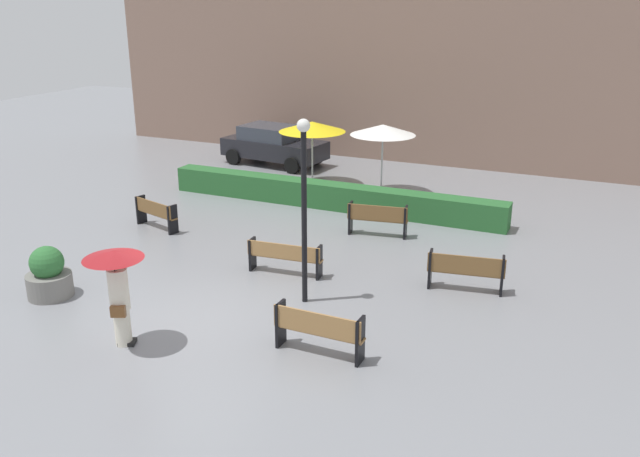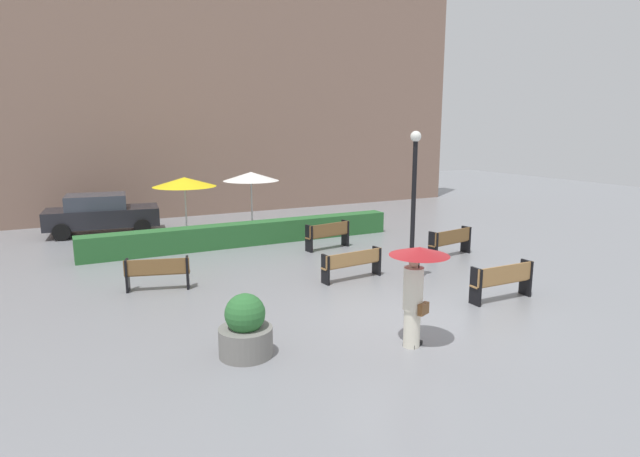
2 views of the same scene
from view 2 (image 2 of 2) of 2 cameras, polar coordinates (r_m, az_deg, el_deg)
The scene contains 14 objects.
ground_plane at distance 11.94m, azimuth 8.17°, elevation -9.55°, with size 60.00×60.00×0.00m, color gray.
bench_near_right at distance 13.48m, azimuth 19.39°, elevation -5.27°, with size 1.77×0.38×0.91m.
bench_mid_center at distance 14.47m, azimuth 3.60°, elevation -3.74°, with size 1.89×0.51×0.81m.
bench_back_row at distance 18.01m, azimuth 0.91°, elevation -0.57°, with size 1.73×0.63×0.92m.
bench_far_left at distance 14.15m, azimuth -17.36°, elevation -4.50°, with size 1.64×0.74×0.85m.
bench_far_right at distance 17.56m, azimuth 14.14°, elevation -1.28°, with size 1.77×0.63×0.89m.
pedestrian_with_umbrella at distance 10.02m, azimuth 10.47°, elevation -5.41°, with size 1.13×1.13×1.99m.
planter_pot at distance 9.88m, azimuth -8.16°, elevation -10.87°, with size 1.00×1.00×1.19m.
lamp_post at distance 13.73m, azimuth 10.23°, elevation 3.82°, with size 0.28×0.28×4.08m.
patio_umbrella_yellow at distance 20.25m, azimuth -14.62°, elevation 4.94°, with size 2.36×2.36×2.32m.
patio_umbrella_white at distance 20.94m, azimuth -7.56°, elevation 5.67°, with size 2.21×2.21×2.41m.
hedge_strip at distance 18.86m, azimuth -8.01°, elevation -0.57°, with size 11.30×0.70×0.81m, color #28602D.
building_facade at distance 25.97m, azimuth -12.92°, elevation 14.73°, with size 28.00×1.20×11.89m, color #846656.
parked_car at distance 22.29m, azimuth -22.83°, elevation 1.54°, with size 4.38×2.37×1.57m.
Camera 2 is at (-6.53, -9.08, 4.20)m, focal length 29.24 mm.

